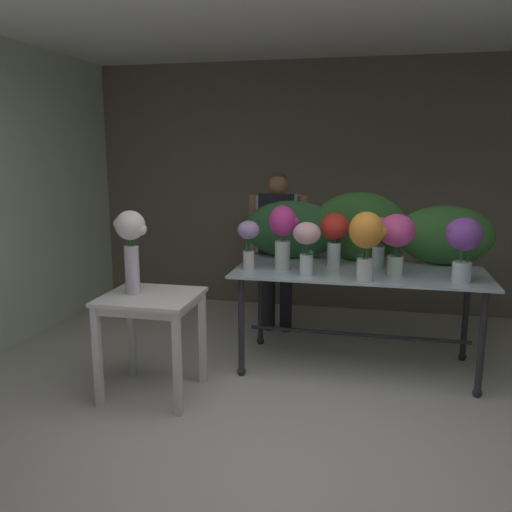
# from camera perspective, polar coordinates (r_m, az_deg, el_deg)

# --- Properties ---
(ground_plane) EXTENTS (7.68, 7.68, 0.00)m
(ground_plane) POSITION_cam_1_polar(r_m,az_deg,el_deg) (4.69, 6.53, -11.25)
(ground_plane) COLOR beige
(wall_back) EXTENTS (5.65, 0.12, 2.75)m
(wall_back) POSITION_cam_1_polar(r_m,az_deg,el_deg) (6.09, 8.61, 7.24)
(wall_back) COLOR #706656
(wall_back) RESTS_ON ground
(wall_left) EXTENTS (0.12, 3.61, 2.75)m
(wall_left) POSITION_cam_1_polar(r_m,az_deg,el_deg) (5.42, -24.49, 5.88)
(wall_left) COLOR silver
(wall_left) RESTS_ON ground
(ceiling_slab) EXTENTS (5.77, 3.61, 0.12)m
(ceiling_slab) POSITION_cam_1_polar(r_m,az_deg,el_deg) (4.45, 7.41, 24.44)
(ceiling_slab) COLOR silver
(ceiling_slab) RESTS_ON wall_back
(display_table_glass) EXTENTS (1.99, 0.93, 0.84)m
(display_table_glass) POSITION_cam_1_polar(r_m,az_deg,el_deg) (4.43, 10.92, -2.98)
(display_table_glass) COLOR #ACC5CE
(display_table_glass) RESTS_ON ground
(side_table_white) EXTENTS (0.67, 0.62, 0.76)m
(side_table_white) POSITION_cam_1_polar(r_m,az_deg,el_deg) (3.96, -11.13, -5.58)
(side_table_white) COLOR white
(side_table_white) RESTS_ON ground
(florist) EXTENTS (0.58, 0.24, 1.56)m
(florist) POSITION_cam_1_polar(r_m,az_deg,el_deg) (5.23, 2.35, 2.11)
(florist) COLOR #232328
(florist) RESTS_ON ground
(foliage_backdrop) EXTENTS (2.12, 0.31, 0.60)m
(foliage_backdrop) POSITION_cam_1_polar(r_m,az_deg,el_deg) (4.69, 12.15, 2.66)
(foliage_backdrop) COLOR #28562D
(foliage_backdrop) RESTS_ON display_table_glass
(vase_scarlet_hydrangea) EXTENTS (0.23, 0.23, 0.45)m
(vase_scarlet_hydrangea) POSITION_cam_1_polar(r_m,az_deg,el_deg) (4.43, 8.38, 2.43)
(vase_scarlet_hydrangea) COLOR silver
(vase_scarlet_hydrangea) RESTS_ON display_table_glass
(vase_magenta_carnations) EXTENTS (0.24, 0.22, 0.52)m
(vase_magenta_carnations) POSITION_cam_1_polar(r_m,az_deg,el_deg) (4.27, 2.90, 2.63)
(vase_magenta_carnations) COLOR silver
(vase_magenta_carnations) RESTS_ON display_table_glass
(vase_sunset_peonies) EXTENTS (0.28, 0.25, 0.51)m
(vase_sunset_peonies) POSITION_cam_1_polar(r_m,az_deg,el_deg) (3.98, 11.70, 1.99)
(vase_sunset_peonies) COLOR silver
(vase_sunset_peonies) RESTS_ON display_table_glass
(vase_rosy_roses) EXTENTS (0.18, 0.18, 0.41)m
(vase_rosy_roses) POSITION_cam_1_polar(r_m,az_deg,el_deg) (4.50, 12.95, 2.00)
(vase_rosy_roses) COLOR silver
(vase_rosy_roses) RESTS_ON display_table_glass
(vase_blush_tulips) EXTENTS (0.21, 0.21, 0.41)m
(vase_blush_tulips) POSITION_cam_1_polar(r_m,az_deg,el_deg) (4.09, 5.42, 1.59)
(vase_blush_tulips) COLOR silver
(vase_blush_tulips) RESTS_ON display_table_glass
(vase_lilac_stock) EXTENTS (0.18, 0.18, 0.40)m
(vase_lilac_stock) POSITION_cam_1_polar(r_m,az_deg,el_deg) (4.29, -0.84, 1.90)
(vase_lilac_stock) COLOR silver
(vase_lilac_stock) RESTS_ON display_table_glass
(vase_violet_ranunculus) EXTENTS (0.26, 0.26, 0.48)m
(vase_violet_ranunculus) POSITION_cam_1_polar(r_m,az_deg,el_deg) (4.13, 21.26, 1.49)
(vase_violet_ranunculus) COLOR silver
(vase_violet_ranunculus) RESTS_ON display_table_glass
(vase_fuchsia_freesia) EXTENTS (0.28, 0.28, 0.48)m
(vase_fuchsia_freesia) POSITION_cam_1_polar(r_m,az_deg,el_deg) (4.21, 14.81, 2.12)
(vase_fuchsia_freesia) COLOR silver
(vase_fuchsia_freesia) RESTS_ON display_table_glass
(vase_white_roses_tall) EXTENTS (0.24, 0.21, 0.61)m
(vase_white_roses_tall) POSITION_cam_1_polar(r_m,az_deg,el_deg) (3.90, -13.19, 1.49)
(vase_white_roses_tall) COLOR silver
(vase_white_roses_tall) RESTS_ON side_table_white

